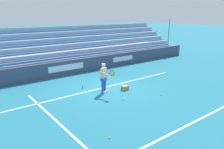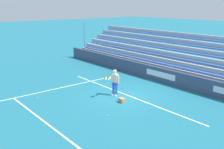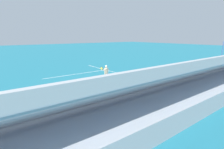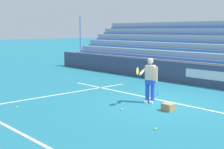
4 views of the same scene
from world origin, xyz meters
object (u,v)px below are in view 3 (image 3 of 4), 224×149
at_px(water_bottle, 120,84).
at_px(ball_box_cardboard, 93,83).
at_px(tennis_ball_far_left, 104,72).
at_px(tennis_ball_on_baseline, 74,81).
at_px(tennis_ball_stray_back, 97,79).
at_px(tennis_ball_toward_net, 58,93).
at_px(tennis_player, 106,74).

bearing_deg(water_bottle, ball_box_cardboard, 136.48).
xyz_separation_m(tennis_ball_far_left, water_bottle, (-2.03, -5.50, 0.08)).
bearing_deg(tennis_ball_on_baseline, tennis_ball_stray_back, -20.18).
distance_m(tennis_ball_toward_net, tennis_ball_far_left, 8.74).
xyz_separation_m(tennis_player, tennis_ball_on_baseline, (-2.27, 2.39, -0.86)).
bearing_deg(tennis_ball_toward_net, tennis_ball_far_left, 29.94).
xyz_separation_m(tennis_ball_on_baseline, tennis_ball_far_left, (4.97, 1.76, 0.00)).
xyz_separation_m(tennis_ball_on_baseline, tennis_ball_toward_net, (-2.60, -2.60, 0.00)).
bearing_deg(tennis_player, tennis_ball_on_baseline, 133.56).
height_order(tennis_ball_toward_net, tennis_ball_stray_back, same).
distance_m(tennis_player, tennis_ball_toward_net, 4.95).
bearing_deg(ball_box_cardboard, tennis_player, -19.97).
height_order(ball_box_cardboard, tennis_ball_far_left, ball_box_cardboard).
relative_size(tennis_ball_toward_net, tennis_ball_far_left, 1.00).
distance_m(tennis_ball_toward_net, tennis_ball_stray_back, 5.10).
bearing_deg(tennis_ball_far_left, tennis_ball_toward_net, -150.06).
height_order(tennis_ball_on_baseline, tennis_ball_far_left, same).
bearing_deg(water_bottle, tennis_ball_far_left, 69.77).
xyz_separation_m(tennis_player, tennis_ball_stray_back, (-0.10, 1.59, -0.86)).
height_order(ball_box_cardboard, water_bottle, ball_box_cardboard).
bearing_deg(tennis_ball_toward_net, ball_box_cardboard, 10.27).
bearing_deg(tennis_player, water_bottle, -63.67).
bearing_deg(tennis_ball_stray_back, water_bottle, -75.35).
height_order(tennis_ball_on_baseline, water_bottle, water_bottle).
distance_m(ball_box_cardboard, tennis_ball_stray_back, 1.61).
height_order(ball_box_cardboard, tennis_ball_toward_net, ball_box_cardboard).
relative_size(tennis_player, tennis_ball_toward_net, 25.98).
height_order(tennis_ball_stray_back, water_bottle, water_bottle).
xyz_separation_m(ball_box_cardboard, water_bottle, (1.90, -1.80, -0.02)).
relative_size(tennis_ball_on_baseline, tennis_ball_stray_back, 1.00).
xyz_separation_m(tennis_player, tennis_ball_toward_net, (-4.87, -0.22, -0.86)).
bearing_deg(tennis_ball_stray_back, tennis_ball_toward_net, -159.29).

